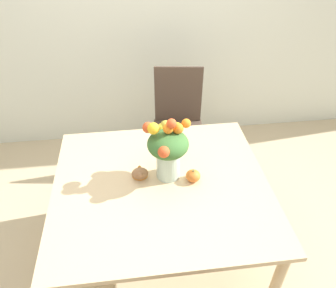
# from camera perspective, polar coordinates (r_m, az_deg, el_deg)

# --- Properties ---
(ground_plane) EXTENTS (12.00, 12.00, 0.00)m
(ground_plane) POSITION_cam_1_polar(r_m,az_deg,el_deg) (2.50, -0.97, -18.85)
(ground_plane) COLOR tan
(wall_back) EXTENTS (8.00, 0.06, 2.70)m
(wall_back) POSITION_cam_1_polar(r_m,az_deg,el_deg) (3.01, -4.81, 23.65)
(wall_back) COLOR silver
(wall_back) RESTS_ON ground_plane
(dining_table) EXTENTS (1.26, 1.14, 0.73)m
(dining_table) POSITION_cam_1_polar(r_m,az_deg,el_deg) (1.99, -1.16, -8.67)
(dining_table) COLOR #D1B284
(dining_table) RESTS_ON ground_plane
(flower_vase) EXTENTS (0.27, 0.27, 0.41)m
(flower_vase) POSITION_cam_1_polar(r_m,az_deg,el_deg) (1.85, -0.04, -0.88)
(flower_vase) COLOR #B2CCBC
(flower_vase) RESTS_ON dining_table
(pumpkin) EXTENTS (0.09, 0.09, 0.08)m
(pumpkin) POSITION_cam_1_polar(r_m,az_deg,el_deg) (1.93, 4.38, -5.54)
(pumpkin) COLOR orange
(pumpkin) RESTS_ON dining_table
(turkey_figurine) EXTENTS (0.10, 0.13, 0.08)m
(turkey_figurine) POSITION_cam_1_polar(r_m,az_deg,el_deg) (1.96, -4.94, -4.80)
(turkey_figurine) COLOR #936642
(turkey_figurine) RESTS_ON dining_table
(dining_chair_near_window) EXTENTS (0.47, 0.47, 0.98)m
(dining_chair_near_window) POSITION_cam_1_polar(r_m,az_deg,el_deg) (2.80, 1.73, 3.38)
(dining_chair_near_window) COLOR #47382D
(dining_chair_near_window) RESTS_ON ground_plane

